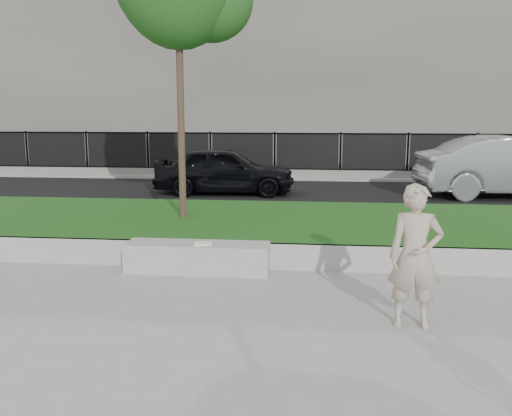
# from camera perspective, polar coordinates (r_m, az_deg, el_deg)

# --- Properties ---
(ground) EXTENTS (90.00, 90.00, 0.00)m
(ground) POSITION_cam_1_polar(r_m,az_deg,el_deg) (7.65, -0.37, -8.24)
(ground) COLOR gray
(ground) RESTS_ON ground
(grass_bank) EXTENTS (34.00, 4.00, 0.40)m
(grass_bank) POSITION_cam_1_polar(r_m,az_deg,el_deg) (10.49, 1.48, -2.12)
(grass_bank) COLOR #0D330C
(grass_bank) RESTS_ON ground
(grass_kerb) EXTENTS (34.00, 0.08, 0.40)m
(grass_kerb) POSITION_cam_1_polar(r_m,az_deg,el_deg) (8.59, 0.41, -4.83)
(grass_kerb) COLOR #9E9C94
(grass_kerb) RESTS_ON ground
(street) EXTENTS (34.00, 7.00, 0.04)m
(street) POSITION_cam_1_polar(r_m,az_deg,el_deg) (15.93, 3.08, 1.34)
(street) COLOR black
(street) RESTS_ON ground
(far_pavement) EXTENTS (34.00, 3.00, 0.12)m
(far_pavement) POSITION_cam_1_polar(r_m,az_deg,el_deg) (20.38, 3.76, 3.32)
(far_pavement) COLOR gray
(far_pavement) RESTS_ON ground
(iron_fence) EXTENTS (32.00, 0.30, 1.50)m
(iron_fence) POSITION_cam_1_polar(r_m,az_deg,el_deg) (19.33, 3.65, 4.41)
(iron_fence) COLOR slate
(iron_fence) RESTS_ON far_pavement
(building_facade) EXTENTS (34.00, 10.00, 10.00)m
(building_facade) POSITION_cam_1_polar(r_m,az_deg,el_deg) (27.37, 4.52, 15.35)
(building_facade) COLOR #5C5750
(building_facade) RESTS_ON ground
(stone_bench) EXTENTS (2.12, 0.53, 0.43)m
(stone_bench) POSITION_cam_1_polar(r_m,az_deg,el_deg) (8.49, -5.85, -4.94)
(stone_bench) COLOR #9E9C94
(stone_bench) RESTS_ON ground
(man) EXTENTS (0.60, 0.41, 1.59)m
(man) POSITION_cam_1_polar(r_m,az_deg,el_deg) (6.48, 15.64, -4.67)
(man) COLOR #B8A28E
(man) RESTS_ON ground
(book) EXTENTS (0.29, 0.24, 0.03)m
(book) POSITION_cam_1_polar(r_m,az_deg,el_deg) (8.34, -5.33, -3.57)
(book) COLOR white
(book) RESTS_ON stone_bench
(car_dark) EXTENTS (3.93, 1.74, 1.31)m
(car_dark) POSITION_cam_1_polar(r_m,az_deg,el_deg) (15.87, -3.16, 3.78)
(car_dark) COLOR black
(car_dark) RESTS_ON street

